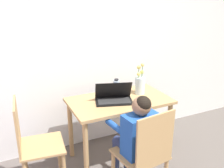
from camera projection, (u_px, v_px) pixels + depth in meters
name	position (u px, v px, depth m)	size (l,w,h in m)	color
wall_back	(107.00, 40.00, 3.03)	(6.40, 0.05, 2.50)	white
dining_table	(119.00, 109.00, 2.80)	(1.06, 0.60, 0.71)	tan
chair_occupied	(145.00, 155.00, 2.27)	(0.44, 0.44, 0.89)	tan
chair_spare	(34.00, 144.00, 2.42)	(0.44, 0.44, 0.89)	tan
person_seated	(137.00, 133.00, 2.31)	(0.36, 0.45, 0.99)	#1E4C9E
laptop	(114.00, 97.00, 2.71)	(0.43, 0.33, 0.21)	black
flower_vase	(140.00, 84.00, 2.89)	(0.11, 0.11, 0.35)	silver
water_bottle	(116.00, 87.00, 2.85)	(0.07, 0.07, 0.19)	silver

